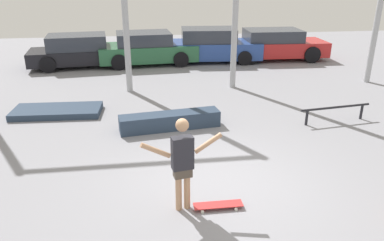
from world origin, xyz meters
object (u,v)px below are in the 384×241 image
at_px(parked_car_blue, 211,46).
at_px(parked_car_green, 147,49).
at_px(skateboarder, 183,160).
at_px(manual_pad, 57,111).
at_px(parked_car_red, 275,45).
at_px(parked_car_black, 81,51).
at_px(grind_box, 170,121).
at_px(skateboard, 218,205).
at_px(grind_rail, 335,110).

bearing_deg(parked_car_blue, parked_car_green, -172.86).
relative_size(skateboarder, manual_pad, 0.68).
bearing_deg(parked_car_red, parked_car_black, -176.97).
bearing_deg(parked_car_blue, grind_box, -103.74).
bearing_deg(parked_car_red, skateboard, -111.95).
height_order(parked_car_green, parked_car_blue, parked_car_blue).
distance_m(skateboard, parked_car_green, 11.02).
xyz_separation_m(manual_pad, parked_car_blue, (5.50, 6.07, 0.60)).
bearing_deg(parked_car_black, skateboarder, -79.85).
distance_m(skateboard, parked_car_black, 11.51).
relative_size(grind_rail, parked_car_green, 0.48).
bearing_deg(parked_car_green, grind_box, -91.11).
height_order(parked_car_green, parked_car_red, parked_car_green).
height_order(skateboarder, parked_car_blue, skateboarder).
relative_size(manual_pad, parked_car_green, 0.57).
xyz_separation_m(skateboarder, parked_car_green, (-0.34, 10.89, -0.27)).
relative_size(grind_box, grind_rail, 1.26).
bearing_deg(grind_rail, skateboard, -138.11).
distance_m(grind_box, grind_rail, 4.38).
bearing_deg(parked_car_blue, skateboard, -95.54).
height_order(manual_pad, parked_car_black, parked_car_black).
bearing_deg(parked_car_blue, parked_car_red, 3.77).
distance_m(grind_box, parked_car_blue, 7.92).
xyz_separation_m(manual_pad, parked_car_black, (-0.10, 5.84, 0.55)).
bearing_deg(grind_box, parked_car_green, 93.14).
height_order(manual_pad, parked_car_green, parked_car_green).
bearing_deg(parked_car_blue, grind_rail, -71.60).
bearing_deg(parked_car_red, manual_pad, -142.75).
distance_m(parked_car_black, parked_car_green, 2.77).
height_order(parked_car_black, parked_car_red, parked_car_red).
bearing_deg(parked_car_black, manual_pad, -94.94).
relative_size(parked_car_black, parked_car_green, 1.05).
relative_size(skateboarder, grind_box, 0.64).
distance_m(skateboard, grind_box, 3.63).
height_order(grind_box, parked_car_red, parked_car_red).
height_order(skateboarder, parked_car_red, skateboarder).
distance_m(manual_pad, parked_car_green, 6.52).
bearing_deg(manual_pad, skateboard, -54.46).
relative_size(skateboard, parked_car_green, 0.20).
relative_size(skateboard, grind_rail, 0.41).
height_order(grind_rail, parked_car_green, parked_car_green).
bearing_deg(manual_pad, grind_box, -25.31).
distance_m(grind_rail, parked_car_red, 7.72).
bearing_deg(parked_car_black, parked_car_green, -4.08).
bearing_deg(grind_box, skateboarder, -90.99).
height_order(skateboard, parked_car_green, parked_car_green).
relative_size(skateboarder, parked_car_black, 0.37).
relative_size(skateboard, parked_car_red, 0.19).
xyz_separation_m(skateboard, grind_box, (-0.53, 3.59, 0.14)).
bearing_deg(parked_car_blue, manual_pad, -128.02).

